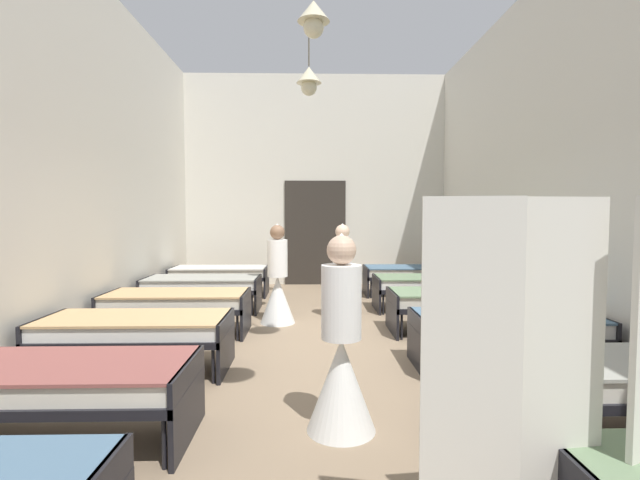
{
  "coord_description": "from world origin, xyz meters",
  "views": [
    {
      "loc": [
        -0.13,
        -5.36,
        1.62
      ],
      "look_at": [
        0.0,
        0.31,
        1.3
      ],
      "focal_mm": 25.31,
      "sensor_mm": 36.0,
      "label": 1
    }
  ],
  "objects_px": {
    "bed_right_row_4": "(431,284)",
    "bed_right_row_1": "(593,377)",
    "bed_left_row_4": "(203,285)",
    "bed_right_row_5": "(411,273)",
    "bed_left_row_5": "(220,274)",
    "nurse_near_aisle": "(341,361)",
    "bed_left_row_2": "(136,329)",
    "nurse_mid_aisle": "(342,285)",
    "bed_right_row_2": "(506,327)",
    "nurse_far_aisle": "(278,288)",
    "bed_left_row_1": "(56,382)",
    "bed_right_row_3": "(459,301)",
    "bed_left_row_3": "(177,302)",
    "privacy_screen": "(563,391)"
  },
  "relations": [
    {
      "from": "bed_left_row_1",
      "to": "privacy_screen",
      "type": "height_order",
      "value": "privacy_screen"
    },
    {
      "from": "bed_left_row_1",
      "to": "bed_right_row_4",
      "type": "height_order",
      "value": "same"
    },
    {
      "from": "bed_left_row_1",
      "to": "bed_left_row_5",
      "type": "height_order",
      "value": "same"
    },
    {
      "from": "bed_right_row_1",
      "to": "bed_right_row_3",
      "type": "bearing_deg",
      "value": 90.0
    },
    {
      "from": "bed_right_row_4",
      "to": "bed_right_row_5",
      "type": "distance_m",
      "value": 1.46
    },
    {
      "from": "nurse_near_aisle",
      "to": "privacy_screen",
      "type": "height_order",
      "value": "privacy_screen"
    },
    {
      "from": "bed_left_row_4",
      "to": "bed_right_row_5",
      "type": "distance_m",
      "value": 4.13
    },
    {
      "from": "bed_right_row_4",
      "to": "bed_right_row_1",
      "type": "bearing_deg",
      "value": -90.0
    },
    {
      "from": "bed_left_row_4",
      "to": "nurse_near_aisle",
      "type": "bearing_deg",
      "value": -64.42
    },
    {
      "from": "nurse_far_aisle",
      "to": "bed_left_row_3",
      "type": "bearing_deg",
      "value": -170.85
    },
    {
      "from": "bed_left_row_3",
      "to": "bed_left_row_5",
      "type": "xyz_separation_m",
      "value": [
        0.0,
        2.92,
        0.0
      ]
    },
    {
      "from": "bed_left_row_5",
      "to": "nurse_near_aisle",
      "type": "height_order",
      "value": "nurse_near_aisle"
    },
    {
      "from": "nurse_far_aisle",
      "to": "bed_left_row_1",
      "type": "bearing_deg",
      "value": -125.52
    },
    {
      "from": "bed_right_row_5",
      "to": "privacy_screen",
      "type": "relative_size",
      "value": 1.12
    },
    {
      "from": "bed_right_row_2",
      "to": "nurse_near_aisle",
      "type": "xyz_separation_m",
      "value": [
        -1.83,
        -1.33,
        0.09
      ]
    },
    {
      "from": "bed_left_row_1",
      "to": "bed_right_row_3",
      "type": "xyz_separation_m",
      "value": [
        3.86,
        2.92,
        0.0
      ]
    },
    {
      "from": "bed_left_row_5",
      "to": "bed_right_row_5",
      "type": "bearing_deg",
      "value": 0.0
    },
    {
      "from": "bed_left_row_4",
      "to": "nurse_far_aisle",
      "type": "bearing_deg",
      "value": -33.42
    },
    {
      "from": "bed_left_row_2",
      "to": "nurse_mid_aisle",
      "type": "distance_m",
      "value": 3.24
    },
    {
      "from": "bed_right_row_2",
      "to": "bed_right_row_3",
      "type": "height_order",
      "value": "same"
    },
    {
      "from": "bed_left_row_3",
      "to": "bed_right_row_3",
      "type": "height_order",
      "value": "same"
    },
    {
      "from": "bed_left_row_2",
      "to": "bed_left_row_3",
      "type": "relative_size",
      "value": 1.0
    },
    {
      "from": "bed_left_row_2",
      "to": "bed_left_row_5",
      "type": "distance_m",
      "value": 4.38
    },
    {
      "from": "bed_left_row_1",
      "to": "bed_right_row_3",
      "type": "bearing_deg",
      "value": 37.12
    },
    {
      "from": "bed_right_row_2",
      "to": "nurse_far_aisle",
      "type": "bearing_deg",
      "value": 141.09
    },
    {
      "from": "bed_right_row_1",
      "to": "bed_right_row_3",
      "type": "xyz_separation_m",
      "value": [
        0.0,
        2.92,
        0.0
      ]
    },
    {
      "from": "bed_left_row_3",
      "to": "bed_right_row_1",
      "type": "bearing_deg",
      "value": -37.12
    },
    {
      "from": "bed_left_row_1",
      "to": "nurse_mid_aisle",
      "type": "relative_size",
      "value": 1.28
    },
    {
      "from": "bed_right_row_5",
      "to": "nurse_near_aisle",
      "type": "bearing_deg",
      "value": -107.74
    },
    {
      "from": "bed_left_row_1",
      "to": "bed_right_row_4",
      "type": "xyz_separation_m",
      "value": [
        3.86,
        4.38,
        0.0
      ]
    },
    {
      "from": "bed_right_row_3",
      "to": "nurse_near_aisle",
      "type": "xyz_separation_m",
      "value": [
        -1.83,
        -2.79,
        0.09
      ]
    },
    {
      "from": "bed_left_row_4",
      "to": "bed_right_row_4",
      "type": "bearing_deg",
      "value": 0.0
    },
    {
      "from": "bed_left_row_5",
      "to": "nurse_near_aisle",
      "type": "relative_size",
      "value": 1.28
    },
    {
      "from": "bed_left_row_5",
      "to": "nurse_far_aisle",
      "type": "distance_m",
      "value": 2.68
    },
    {
      "from": "bed_left_row_1",
      "to": "bed_left_row_3",
      "type": "distance_m",
      "value": 2.92
    },
    {
      "from": "bed_left_row_3",
      "to": "privacy_screen",
      "type": "height_order",
      "value": "privacy_screen"
    },
    {
      "from": "bed_right_row_2",
      "to": "nurse_far_aisle",
      "type": "xyz_separation_m",
      "value": [
        -2.54,
        2.05,
        0.09
      ]
    },
    {
      "from": "bed_left_row_1",
      "to": "bed_left_row_5",
      "type": "distance_m",
      "value": 5.84
    },
    {
      "from": "nurse_mid_aisle",
      "to": "nurse_far_aisle",
      "type": "relative_size",
      "value": 1.0
    },
    {
      "from": "bed_left_row_2",
      "to": "bed_left_row_3",
      "type": "height_order",
      "value": "same"
    },
    {
      "from": "bed_right_row_4",
      "to": "bed_right_row_5",
      "type": "xyz_separation_m",
      "value": [
        0.0,
        1.46,
        0.0
      ]
    },
    {
      "from": "bed_left_row_4",
      "to": "nurse_mid_aisle",
      "type": "height_order",
      "value": "nurse_mid_aisle"
    },
    {
      "from": "bed_right_row_1",
      "to": "bed_right_row_2",
      "type": "distance_m",
      "value": 1.46
    },
    {
      "from": "bed_right_row_1",
      "to": "nurse_far_aisle",
      "type": "distance_m",
      "value": 4.33
    },
    {
      "from": "bed_right_row_1",
      "to": "bed_right_row_5",
      "type": "height_order",
      "value": "same"
    },
    {
      "from": "bed_left_row_2",
      "to": "nurse_mid_aisle",
      "type": "relative_size",
      "value": 1.28
    },
    {
      "from": "bed_left_row_5",
      "to": "nurse_near_aisle",
      "type": "bearing_deg",
      "value": -70.39
    },
    {
      "from": "bed_left_row_3",
      "to": "bed_right_row_5",
      "type": "distance_m",
      "value": 4.84
    },
    {
      "from": "bed_right_row_4",
      "to": "nurse_near_aisle",
      "type": "distance_m",
      "value": 4.62
    },
    {
      "from": "bed_right_row_1",
      "to": "bed_right_row_2",
      "type": "bearing_deg",
      "value": 90.0
    }
  ]
}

